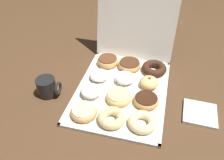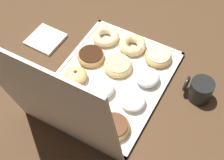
{
  "view_description": "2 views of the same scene",
  "coord_description": "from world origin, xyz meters",
  "px_view_note": "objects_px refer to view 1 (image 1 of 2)",
  "views": [
    {
      "loc": [
        0.15,
        -0.77,
        0.72
      ],
      "look_at": [
        -0.05,
        0.02,
        0.05
      ],
      "focal_mm": 36.98,
      "sensor_mm": 36.0,
      "label": 1
    },
    {
      "loc": [
        -0.37,
        0.66,
        1.03
      ],
      "look_at": [
        -0.02,
        0.01,
        0.04
      ],
      "focal_mm": 53.29,
      "sensor_mm": 36.0,
      "label": 2
    }
  ],
  "objects_px": {
    "glazed_ring_donut_0": "(84,112)",
    "jelly_filled_donut_8": "(149,82)",
    "cruller_donut_2": "(142,122)",
    "powdered_filled_donut_3": "(91,91)",
    "napkin_stack": "(200,114)",
    "chocolate_frosted_donut_5": "(146,100)",
    "powdered_filled_donut_6": "(99,75)",
    "chocolate_frosted_donut_9": "(108,61)",
    "chocolate_frosted_donut_10": "(128,64)",
    "cruller_donut_1": "(111,117)",
    "glazed_ring_donut_4": "(118,97)",
    "powdered_filled_donut_7": "(126,78)",
    "donut_box": "(122,91)",
    "coffee_mug": "(47,87)",
    "chocolate_cake_ring_donut_11": "(154,68)"
  },
  "relations": [
    {
      "from": "powdered_filled_donut_3",
      "to": "powdered_filled_donut_6",
      "type": "xyz_separation_m",
      "value": [
        0.0,
        0.12,
        -0.0
      ]
    },
    {
      "from": "powdered_filled_donut_3",
      "to": "chocolate_frosted_donut_5",
      "type": "bearing_deg",
      "value": 2.14
    },
    {
      "from": "jelly_filled_donut_8",
      "to": "glazed_ring_donut_4",
      "type": "bearing_deg",
      "value": -133.96
    },
    {
      "from": "powdered_filled_donut_6",
      "to": "chocolate_frosted_donut_10",
      "type": "xyz_separation_m",
      "value": [
        0.12,
        0.12,
        -0.0
      ]
    },
    {
      "from": "powdered_filled_donut_3",
      "to": "jelly_filled_donut_8",
      "type": "xyz_separation_m",
      "value": [
        0.24,
        0.12,
        -0.0
      ]
    },
    {
      "from": "glazed_ring_donut_4",
      "to": "jelly_filled_donut_8",
      "type": "xyz_separation_m",
      "value": [
        0.12,
        0.12,
        0.0
      ]
    },
    {
      "from": "chocolate_cake_ring_donut_11",
      "to": "chocolate_frosted_donut_5",
      "type": "bearing_deg",
      "value": -91.93
    },
    {
      "from": "glazed_ring_donut_4",
      "to": "powdered_filled_donut_7",
      "type": "bearing_deg",
      "value": 86.28
    },
    {
      "from": "donut_box",
      "to": "cruller_donut_2",
      "type": "distance_m",
      "value": 0.21
    },
    {
      "from": "chocolate_frosted_donut_5",
      "to": "chocolate_frosted_donut_9",
      "type": "distance_m",
      "value": 0.33
    },
    {
      "from": "coffee_mug",
      "to": "cruller_donut_2",
      "type": "bearing_deg",
      "value": -10.37
    },
    {
      "from": "chocolate_frosted_donut_9",
      "to": "napkin_stack",
      "type": "height_order",
      "value": "chocolate_frosted_donut_9"
    },
    {
      "from": "glazed_ring_donut_0",
      "to": "chocolate_frosted_donut_10",
      "type": "height_order",
      "value": "same"
    },
    {
      "from": "jelly_filled_donut_8",
      "to": "napkin_stack",
      "type": "bearing_deg",
      "value": -26.93
    },
    {
      "from": "glazed_ring_donut_4",
      "to": "powdered_filled_donut_7",
      "type": "xyz_separation_m",
      "value": [
        0.01,
        0.13,
        0.0
      ]
    },
    {
      "from": "cruller_donut_2",
      "to": "powdered_filled_donut_6",
      "type": "relative_size",
      "value": 1.23
    },
    {
      "from": "donut_box",
      "to": "jelly_filled_donut_8",
      "type": "xyz_separation_m",
      "value": [
        0.12,
        0.06,
        0.03
      ]
    },
    {
      "from": "powdered_filled_donut_6",
      "to": "chocolate_cake_ring_donut_11",
      "type": "xyz_separation_m",
      "value": [
        0.25,
        0.12,
        -0.0
      ]
    },
    {
      "from": "cruller_donut_1",
      "to": "jelly_filled_donut_8",
      "type": "bearing_deg",
      "value": 64.25
    },
    {
      "from": "chocolate_frosted_donut_9",
      "to": "napkin_stack",
      "type": "distance_m",
      "value": 0.52
    },
    {
      "from": "donut_box",
      "to": "powdered_filled_donut_7",
      "type": "xyz_separation_m",
      "value": [
        0.0,
        0.06,
        0.03
      ]
    },
    {
      "from": "coffee_mug",
      "to": "glazed_ring_donut_4",
      "type": "bearing_deg",
      "value": 6.01
    },
    {
      "from": "chocolate_frosted_donut_9",
      "to": "powdered_filled_donut_3",
      "type": "bearing_deg",
      "value": -92.51
    },
    {
      "from": "powdered_filled_donut_3",
      "to": "glazed_ring_donut_4",
      "type": "xyz_separation_m",
      "value": [
        0.12,
        0.0,
        -0.0
      ]
    },
    {
      "from": "cruller_donut_1",
      "to": "glazed_ring_donut_4",
      "type": "distance_m",
      "value": 0.12
    },
    {
      "from": "glazed_ring_donut_0",
      "to": "chocolate_frosted_donut_9",
      "type": "relative_size",
      "value": 0.99
    },
    {
      "from": "powdered_filled_donut_7",
      "to": "napkin_stack",
      "type": "height_order",
      "value": "powdered_filled_donut_7"
    },
    {
      "from": "chocolate_frosted_donut_9",
      "to": "napkin_stack",
      "type": "relative_size",
      "value": 0.83
    },
    {
      "from": "cruller_donut_2",
      "to": "glazed_ring_donut_4",
      "type": "bearing_deg",
      "value": 137.36
    },
    {
      "from": "donut_box",
      "to": "jelly_filled_donut_8",
      "type": "relative_size",
      "value": 6.0
    },
    {
      "from": "powdered_filled_donut_3",
      "to": "powdered_filled_donut_6",
      "type": "height_order",
      "value": "powdered_filled_donut_3"
    },
    {
      "from": "cruller_donut_2",
      "to": "chocolate_frosted_donut_10",
      "type": "relative_size",
      "value": 0.97
    },
    {
      "from": "jelly_filled_donut_8",
      "to": "chocolate_frosted_donut_10",
      "type": "height_order",
      "value": "jelly_filled_donut_8"
    },
    {
      "from": "chocolate_frosted_donut_9",
      "to": "cruller_donut_2",
      "type": "bearing_deg",
      "value": -56.66
    },
    {
      "from": "powdered_filled_donut_3",
      "to": "chocolate_frosted_donut_5",
      "type": "distance_m",
      "value": 0.24
    },
    {
      "from": "coffee_mug",
      "to": "glazed_ring_donut_0",
      "type": "bearing_deg",
      "value": -22.95
    },
    {
      "from": "powdered_filled_donut_6",
      "to": "chocolate_frosted_donut_9",
      "type": "relative_size",
      "value": 0.82
    },
    {
      "from": "glazed_ring_donut_0",
      "to": "jelly_filled_donut_8",
      "type": "xyz_separation_m",
      "value": [
        0.23,
        0.24,
        0.01
      ]
    },
    {
      "from": "jelly_filled_donut_8",
      "to": "cruller_donut_2",
      "type": "bearing_deg",
      "value": -88.81
    },
    {
      "from": "cruller_donut_1",
      "to": "glazed_ring_donut_0",
      "type": "bearing_deg",
      "value": 177.57
    },
    {
      "from": "cruller_donut_2",
      "to": "powdered_filled_donut_3",
      "type": "relative_size",
      "value": 1.23
    },
    {
      "from": "cruller_donut_1",
      "to": "glazed_ring_donut_4",
      "type": "relative_size",
      "value": 0.99
    },
    {
      "from": "coffee_mug",
      "to": "chocolate_frosted_donut_5",
      "type": "bearing_deg",
      "value": 5.48
    },
    {
      "from": "powdered_filled_donut_7",
      "to": "jelly_filled_donut_8",
      "type": "relative_size",
      "value": 1.06
    },
    {
      "from": "napkin_stack",
      "to": "chocolate_frosted_donut_5",
      "type": "bearing_deg",
      "value": 179.6
    },
    {
      "from": "jelly_filled_donut_8",
      "to": "donut_box",
      "type": "bearing_deg",
      "value": -152.58
    },
    {
      "from": "cruller_donut_1",
      "to": "chocolate_frosted_donut_5",
      "type": "relative_size",
      "value": 1.03
    },
    {
      "from": "cruller_donut_2",
      "to": "jelly_filled_donut_8",
      "type": "height_order",
      "value": "jelly_filled_donut_8"
    },
    {
      "from": "glazed_ring_donut_0",
      "to": "cruller_donut_2",
      "type": "xyz_separation_m",
      "value": [
        0.24,
        0.01,
        0.0
      ]
    },
    {
      "from": "chocolate_frosted_donut_5",
      "to": "powdered_filled_donut_6",
      "type": "distance_m",
      "value": 0.27
    }
  ]
}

